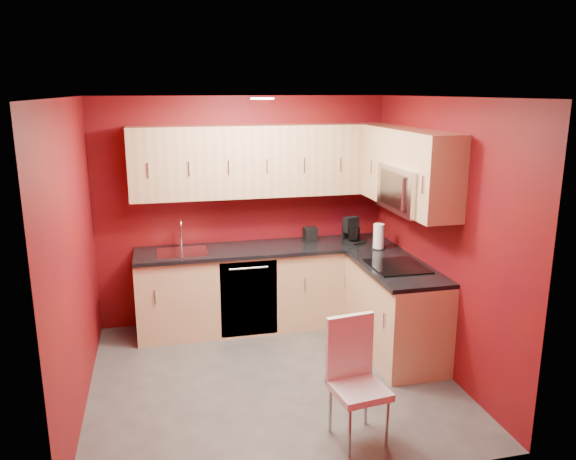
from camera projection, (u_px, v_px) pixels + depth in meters
name	position (u px, v px, depth m)	size (l,w,h in m)	color
floor	(272.00, 378.00, 5.12)	(3.20, 3.20, 0.00)	#55524F
ceiling	(269.00, 97.00, 4.51)	(3.20, 3.20, 0.00)	white
wall_back	(243.00, 211.00, 6.23)	(3.20, 3.20, 0.00)	maroon
wall_front	(320.00, 312.00, 3.40)	(3.20, 3.20, 0.00)	maroon
wall_left	(74.00, 259.00, 4.46)	(3.00, 3.00, 0.00)	maroon
wall_right	(440.00, 236.00, 5.17)	(3.00, 3.00, 0.00)	maroon
base_cabinets_back	(267.00, 288.00, 6.19)	(2.80, 0.60, 0.87)	tan
base_cabinets_right	(395.00, 311.00, 5.54)	(0.60, 1.30, 0.87)	tan
countertop_back	(267.00, 249.00, 6.07)	(2.80, 0.63, 0.04)	black
countertop_right	(396.00, 268.00, 5.41)	(0.63, 1.27, 0.04)	black
upper_cabinets_back	(264.00, 161.00, 5.97)	(2.80, 0.35, 0.75)	tan
upper_cabinets_right	(406.00, 162.00, 5.40)	(0.35, 1.55, 0.75)	tan
microwave	(413.00, 189.00, 5.22)	(0.42, 0.76, 0.42)	silver
cooktop	(397.00, 266.00, 5.37)	(0.50, 0.55, 0.01)	black
sink	(182.00, 248.00, 5.87)	(0.52, 0.42, 0.35)	silver
dishwasher_front	(249.00, 299.00, 5.86)	(0.60, 0.02, 0.82)	black
downlight	(262.00, 99.00, 4.80)	(0.20, 0.20, 0.01)	white
coffee_maker	(354.00, 230.00, 6.19)	(0.17, 0.23, 0.28)	black
napkin_holder	(310.00, 234.00, 6.29)	(0.14, 0.14, 0.15)	black
paper_towel	(379.00, 236.00, 5.96)	(0.15, 0.15, 0.27)	silver
dining_chair	(359.00, 383.00, 4.11)	(0.38, 0.40, 0.94)	silver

